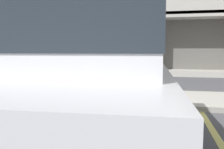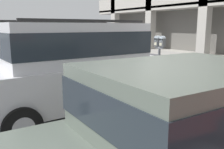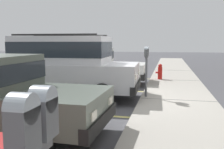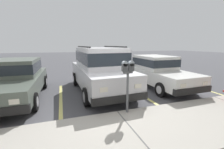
% 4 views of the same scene
% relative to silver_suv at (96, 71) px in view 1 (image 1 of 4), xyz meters
% --- Properties ---
extents(ground_plane, '(80.00, 80.00, 0.10)m').
position_rel_silver_suv_xyz_m(ground_plane, '(0.09, 2.29, -1.14)').
color(ground_plane, '#4C4C51').
extents(sidewalk, '(40.00, 2.20, 0.12)m').
position_rel_silver_suv_xyz_m(sidewalk, '(0.09, 3.59, -1.03)').
color(sidewalk, '#ADA89E').
rests_on(sidewalk, ground_plane).
extents(parking_stall_lines, '(13.12, 4.80, 0.01)m').
position_rel_silver_suv_xyz_m(parking_stall_lines, '(1.71, 0.89, -1.08)').
color(parking_stall_lines, '#DBD16B').
rests_on(parking_stall_lines, ground_plane).
extents(silver_suv, '(2.15, 4.85, 2.03)m').
position_rel_silver_suv_xyz_m(silver_suv, '(0.00, 0.00, 0.00)').
color(silver_suv, silver).
rests_on(silver_suv, ground_plane).
extents(parking_meter_near, '(0.35, 0.12, 1.53)m').
position_rel_silver_suv_xyz_m(parking_meter_near, '(-0.17, 2.64, 0.17)').
color(parking_meter_near, '#595B60').
rests_on(parking_meter_near, sidewalk).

